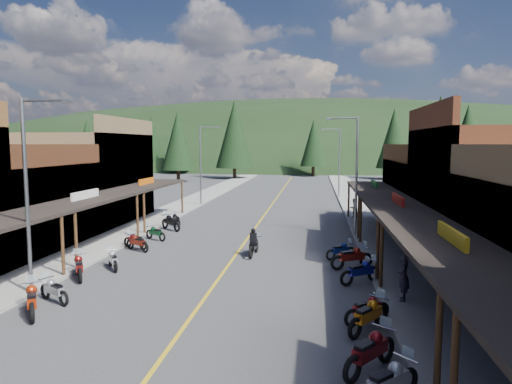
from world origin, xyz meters
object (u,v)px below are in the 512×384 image
(pine_4, at_px, (394,138))
(bike_west_12, at_px, (176,219))
(pine_2, at_px, (234,134))
(pine_0, at_px, (87,143))
(streetlight_3, at_px, (338,160))
(shop_east_2, at_px, (501,197))
(pine_9, at_px, (455,143))
(shop_west_3, at_px, (85,178))
(pine_1, at_px, (178,139))
(bike_east_4, at_px, (368,314))
(streetlight_1, at_px, (202,162))
(pine_7, at_px, (152,140))
(pedestrian_east_b, at_px, (354,208))
(pine_11, at_px, (439,136))
(bike_west_8, at_px, (137,242))
(streetlight_2, at_px, (354,171))
(bike_west_7, at_px, (113,259))
(bike_west_10, at_px, (155,232))
(bike_west_4, at_px, (32,298))
(bike_west_6, at_px, (79,266))
(bike_east_8, at_px, (341,249))
(shop_east_3, at_px, (446,195))
(pine_10, at_px, (178,141))
(bike_east_2, at_px, (388,381))
(bike_east_6, at_px, (361,270))
(rider_on_bike, at_px, (254,244))
(bike_west_5, at_px, (54,289))
(bike_east_3, at_px, (370,349))
(streetlight_0, at_px, (30,188))
(bike_west_9, at_px, (135,240))
(pine_3, at_px, (313,143))
(bike_east_7, at_px, (352,256))
(bike_east_5, at_px, (367,308))
(pine_5, at_px, (467,135))
(pedestrian_east_a, at_px, (404,276))

(pine_4, relative_size, bike_west_12, 6.69)
(pine_2, xyz_separation_m, pine_4, (28.00, 2.00, -0.75))
(pine_0, bearing_deg, streetlight_3, -34.28)
(shop_east_2, xyz_separation_m, pine_9, (10.22, 43.30, 2.86))
(shop_west_3, bearing_deg, pine_1, 99.87)
(shop_east_2, relative_size, bike_east_4, 4.93)
(streetlight_1, height_order, pine_7, pine_7)
(shop_west_3, distance_m, pedestrian_east_b, 21.91)
(pine_11, height_order, bike_west_12, pine_11)
(streetlight_3, height_order, bike_west_8, streetlight_3)
(streetlight_2, height_order, bike_west_7, streetlight_2)
(shop_east_2, height_order, bike_west_10, shop_east_2)
(pine_1, distance_m, bike_west_4, 80.36)
(shop_east_2, bearing_deg, pine_9, 76.72)
(pine_1, relative_size, bike_west_6, 5.69)
(bike_west_7, height_order, bike_east_8, bike_east_8)
(shop_east_3, distance_m, pine_10, 50.24)
(bike_west_12, bearing_deg, bike_east_4, -91.96)
(bike_east_2, relative_size, bike_east_6, 0.99)
(rider_on_bike, bearing_deg, bike_west_12, 133.89)
(streetlight_3, distance_m, pine_7, 60.34)
(bike_west_5, xyz_separation_m, rider_on_bike, (6.76, 8.52, 0.10))
(pine_7, bearing_deg, streetlight_1, -65.12)
(pine_7, height_order, bike_east_3, pine_7)
(streetlight_1, relative_size, bike_west_7, 4.29)
(shop_west_3, relative_size, bike_west_10, 5.86)
(streetlight_0, bearing_deg, streetlight_3, 68.88)
(streetlight_3, xyz_separation_m, pine_1, (-30.95, 40.00, 2.78))
(bike_west_12, relative_size, bike_east_2, 0.87)
(bike_west_8, bearing_deg, streetlight_0, -155.94)
(streetlight_2, relative_size, pine_7, 0.64)
(bike_west_6, bearing_deg, bike_west_10, 54.34)
(bike_west_6, xyz_separation_m, bike_east_6, (12.83, 0.89, -0.01))
(bike_west_8, bearing_deg, bike_west_9, 64.04)
(pine_0, height_order, bike_west_9, pine_0)
(bike_west_5, bearing_deg, bike_west_12, 31.22)
(bike_east_6, bearing_deg, bike_west_5, -105.62)
(bike_west_10, bearing_deg, streetlight_0, -153.42)
(pine_11, relative_size, bike_east_4, 5.60)
(pine_3, xyz_separation_m, bike_west_5, (-9.73, -72.61, -5.94))
(shop_east_3, xyz_separation_m, bike_east_4, (-7.58, -19.24, -1.90))
(shop_east_3, height_order, streetlight_2, streetlight_2)
(bike_east_7, bearing_deg, pine_4, 141.84)
(streetlight_0, bearing_deg, bike_west_12, 87.14)
(pine_11, height_order, bike_west_7, pine_11)
(pine_4, xyz_separation_m, bike_east_5, (-11.78, -67.14, -6.68))
(pine_11, xyz_separation_m, bike_west_5, (-25.73, -44.61, -6.64))
(bike_west_10, distance_m, bike_east_7, 13.20)
(bike_west_6, bearing_deg, pine_5, 29.82)
(pedestrian_east_a, bearing_deg, pine_7, -143.91)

